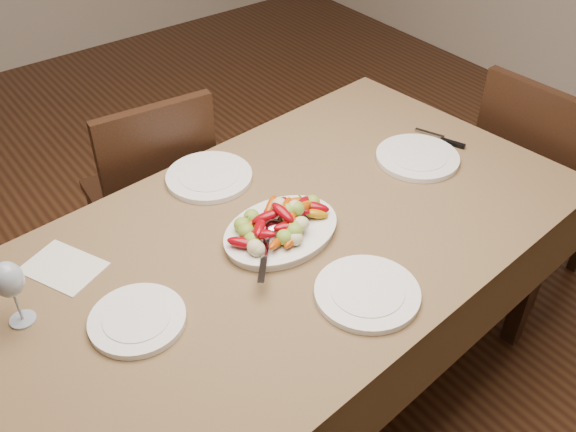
# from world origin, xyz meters

# --- Properties ---
(floor) EXTENTS (6.00, 6.00, 0.00)m
(floor) POSITION_xyz_m (0.00, 0.00, 0.00)
(floor) COLOR #391F11
(floor) RESTS_ON ground
(dining_table) EXTENTS (1.93, 1.21, 0.76)m
(dining_table) POSITION_xyz_m (-0.20, -0.27, 0.38)
(dining_table) COLOR brown
(dining_table) RESTS_ON ground
(chair_far) EXTENTS (0.46, 0.46, 0.95)m
(chair_far) POSITION_xyz_m (-0.29, 0.52, 0.47)
(chair_far) COLOR black
(chair_far) RESTS_ON ground
(chair_right) EXTENTS (0.44, 0.44, 0.95)m
(chair_right) POSITION_xyz_m (1.02, -0.35, 0.47)
(chair_right) COLOR black
(chair_right) RESTS_ON ground
(serving_platter) EXTENTS (0.38, 0.30, 0.02)m
(serving_platter) POSITION_xyz_m (-0.22, -0.27, 0.77)
(serving_platter) COLOR white
(serving_platter) RESTS_ON dining_table
(roasted_vegetables) EXTENTS (0.31, 0.22, 0.09)m
(roasted_vegetables) POSITION_xyz_m (-0.22, -0.27, 0.83)
(roasted_vegetables) COLOR #7D020A
(roasted_vegetables) RESTS_ON serving_platter
(serving_spoon) EXTENTS (0.25, 0.23, 0.03)m
(serving_spoon) POSITION_xyz_m (-0.28, -0.31, 0.81)
(serving_spoon) COLOR #9EA0A8
(serving_spoon) RESTS_ON serving_platter
(plate_left) EXTENTS (0.24, 0.24, 0.02)m
(plate_left) POSITION_xyz_m (-0.71, -0.32, 0.77)
(plate_left) COLOR white
(plate_left) RESTS_ON dining_table
(plate_right) EXTENTS (0.28, 0.28, 0.02)m
(plate_right) POSITION_xyz_m (0.38, -0.23, 0.77)
(plate_right) COLOR white
(plate_right) RESTS_ON dining_table
(plate_far) EXTENTS (0.28, 0.28, 0.02)m
(plate_far) POSITION_xyz_m (-0.24, 0.10, 0.77)
(plate_far) COLOR white
(plate_far) RESTS_ON dining_table
(plate_near) EXTENTS (0.28, 0.28, 0.02)m
(plate_near) POSITION_xyz_m (-0.19, -0.60, 0.77)
(plate_near) COLOR white
(plate_near) RESTS_ON dining_table
(wine_glass) EXTENTS (0.08, 0.08, 0.20)m
(wine_glass) POSITION_xyz_m (-0.94, -0.14, 0.86)
(wine_glass) COLOR #8C99A5
(wine_glass) RESTS_ON dining_table
(menu_card) EXTENTS (0.22, 0.25, 0.00)m
(menu_card) POSITION_xyz_m (-0.78, -0.01, 0.76)
(menu_card) COLOR silver
(menu_card) RESTS_ON dining_table
(table_knife) EXTENTS (0.09, 0.19, 0.01)m
(table_knife) POSITION_xyz_m (0.55, -0.20, 0.76)
(table_knife) COLOR #9EA0A8
(table_knife) RESTS_ON dining_table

